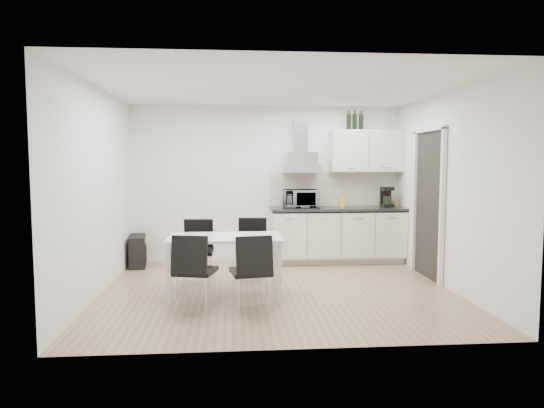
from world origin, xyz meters
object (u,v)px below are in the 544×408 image
(kitchenette, at_px, (339,213))
(chair_far_left, at_px, (198,253))
(dining_table, at_px, (225,243))
(chair_near_left, at_px, (196,272))
(floor_speaker, at_px, (256,253))
(chair_near_right, at_px, (251,273))
(guitar_amp, at_px, (138,251))
(chair_far_right, at_px, (252,250))

(kitchenette, xyz_separation_m, chair_far_left, (-2.24, -1.33, -0.39))
(dining_table, distance_m, chair_near_left, 0.71)
(dining_table, height_order, chair_far_left, chair_far_left)
(dining_table, relative_size, floor_speaker, 5.30)
(chair_near_right, xyz_separation_m, floor_speaker, (0.20, 2.76, -0.31))
(kitchenette, relative_size, floor_speaker, 9.54)
(floor_speaker, bearing_deg, chair_near_left, -106.83)
(chair_near_right, height_order, guitar_amp, chair_near_right)
(chair_near_left, bearing_deg, chair_far_right, 76.04)
(kitchenette, distance_m, chair_near_right, 3.05)
(chair_near_right, xyz_separation_m, guitar_amp, (-1.72, 2.51, -0.19))
(chair_far_right, height_order, chair_near_right, same)
(guitar_amp, bearing_deg, dining_table, -60.82)
(chair_far_right, bearing_deg, guitar_amp, -26.81)
(kitchenette, relative_size, chair_far_right, 2.86)
(chair_far_right, height_order, floor_speaker, chair_far_right)
(kitchenette, xyz_separation_m, guitar_amp, (-3.29, -0.08, -0.58))
(chair_near_left, relative_size, floor_speaker, 3.33)
(kitchenette, bearing_deg, guitar_amp, -178.52)
(kitchenette, height_order, chair_near_right, kitchenette)
(dining_table, xyz_separation_m, chair_near_left, (-0.32, -0.59, -0.23))
(kitchenette, distance_m, chair_far_right, 1.98)
(kitchenette, xyz_separation_m, dining_table, (-1.86, -1.92, -0.16))
(dining_table, bearing_deg, guitar_amp, 128.15)
(dining_table, distance_m, guitar_amp, 2.36)
(chair_far_left, height_order, floor_speaker, chair_far_left)
(chair_far_right, distance_m, floor_speaker, 1.43)
(kitchenette, xyz_separation_m, chair_far_right, (-1.50, -1.22, -0.39))
(chair_near_right, relative_size, guitar_amp, 1.41)
(kitchenette, height_order, chair_far_right, kitchenette)
(guitar_amp, bearing_deg, kitchenette, -7.29)
(chair_far_right, distance_m, guitar_amp, 2.13)
(chair_far_left, height_order, chair_near_left, same)
(chair_far_right, relative_size, chair_near_left, 1.00)
(chair_far_right, bearing_deg, chair_near_right, 92.94)
(chair_near_left, relative_size, guitar_amp, 1.41)
(dining_table, relative_size, chair_far_left, 1.59)
(chair_far_left, relative_size, chair_near_right, 1.00)
(chair_near_left, xyz_separation_m, floor_speaker, (0.81, 2.68, -0.31))
(chair_near_right, distance_m, guitar_amp, 3.05)
(kitchenette, bearing_deg, floor_speaker, 173.13)
(chair_far_right, distance_m, chair_near_left, 1.45)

